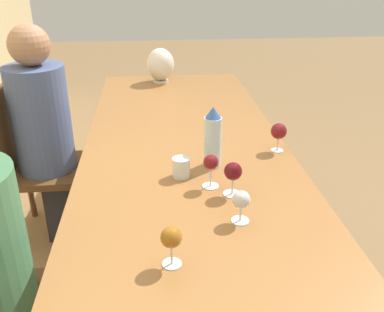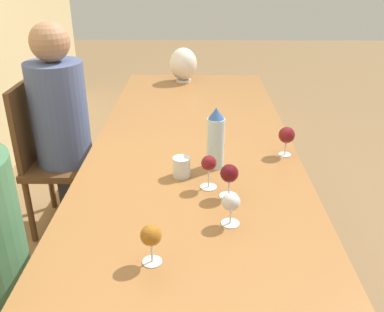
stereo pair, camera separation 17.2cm
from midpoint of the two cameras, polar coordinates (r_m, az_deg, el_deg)
name	(u,v)px [view 2 (the right image)]	position (r m, az deg, el deg)	size (l,w,h in m)	color
ground_plane	(192,287)	(2.32, 2.27, -17.15)	(14.00, 14.00, 0.00)	olive
dining_table	(193,172)	(1.93, 2.61, -2.25)	(2.97, 0.97, 0.73)	#936033
water_bottle	(216,139)	(1.81, 5.90, 2.24)	(0.07, 0.07, 0.27)	silver
water_tumbler	(182,167)	(1.76, 1.39, -1.53)	(0.07, 0.07, 0.08)	silver
vase	(183,64)	(3.10, 0.45, 12.13)	(0.19, 0.19, 0.24)	silver
wine_glass_0	(287,136)	(1.99, 14.95, 2.59)	(0.07, 0.07, 0.14)	silver
wine_glass_1	(229,175)	(1.60, 8.07, -2.54)	(0.07, 0.07, 0.13)	silver
wine_glass_2	(209,165)	(1.65, 5.24, -1.23)	(0.07, 0.07, 0.14)	silver
wine_glass_3	(231,203)	(1.45, 8.65, -6.35)	(0.06, 0.06, 0.12)	silver
wine_glass_4	(151,237)	(1.26, -1.56, -10.81)	(0.06, 0.06, 0.13)	silver
chair_far	(53,154)	(2.65, -16.28, 0.23)	(0.44, 0.44, 0.92)	brown
person_far	(63,124)	(2.55, -14.98, 4.06)	(0.32, 0.32, 1.25)	#2D2D38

